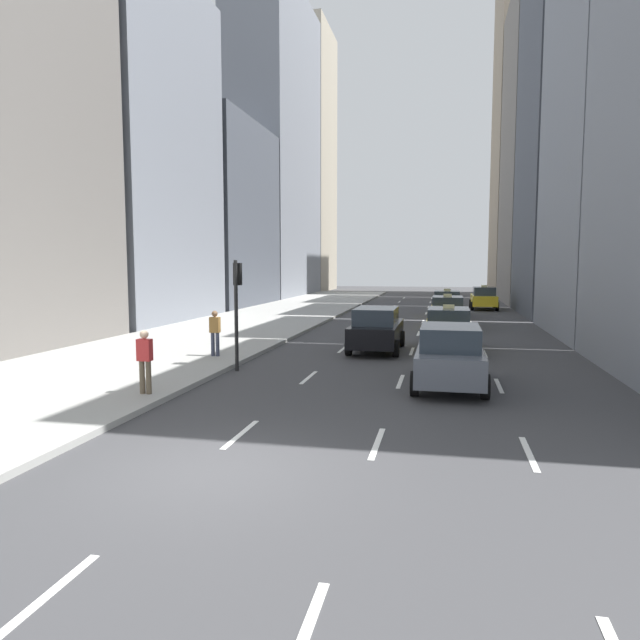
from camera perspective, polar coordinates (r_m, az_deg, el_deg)
name	(u,v)px	position (r m, az deg, el deg)	size (l,w,h in m)	color
ground_plane	(211,469)	(10.18, -10.84, -14.45)	(160.00, 160.00, 0.00)	#3D3D3F
sidewalk_left	(275,316)	(37.53, -4.49, 0.40)	(8.00, 66.00, 0.15)	#9E9E99
lane_markings	(421,327)	(31.99, 10.06, -0.69)	(5.72, 56.00, 0.01)	white
building_row_left	(237,151)	(51.98, -8.30, 16.36)	(6.00, 70.11, 33.36)	slate
building_row_right	(564,124)	(46.83, 23.21, 17.57)	(6.00, 63.05, 35.13)	gray
taxi_lead	(484,298)	(45.62, 16.06, 2.14)	(2.02, 4.40, 1.87)	yellow
taxi_second	(448,329)	(23.44, 12.69, -0.87)	(2.02, 4.40, 1.87)	yellow
taxi_third	(447,312)	(31.82, 12.61, 0.81)	(2.02, 4.40, 1.87)	yellow
taxi_fourth	(447,303)	(38.52, 12.56, 1.62)	(2.02, 4.40, 1.87)	yellow
sedan_black_near	(377,329)	(22.90, 5.68, -0.89)	(2.02, 4.68, 1.75)	black
sedan_silver_behind	(450,356)	(16.50, 12.83, -3.51)	(2.02, 4.41, 1.77)	#565B66
pedestrian_near_curb	(145,358)	(15.28, -17.11, -3.70)	(0.36, 0.22, 1.65)	brown
pedestrian_mid_block	(215,331)	(20.94, -10.46, -1.08)	(0.36, 0.22, 1.65)	#383D51
traffic_light_pole	(237,297)	(18.66, -8.30, 2.29)	(0.24, 0.42, 3.60)	black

